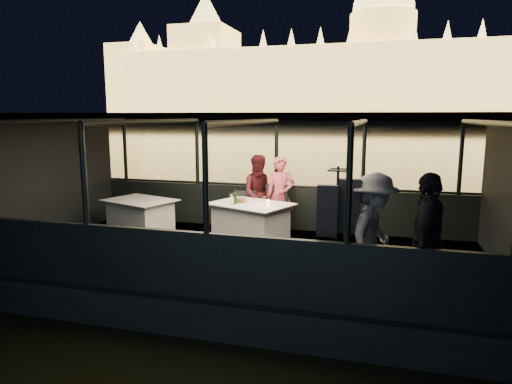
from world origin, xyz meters
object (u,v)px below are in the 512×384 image
(dining_table_central, at_px, (251,223))
(chair_port_right, at_px, (274,214))
(passenger_stripe, at_px, (374,234))
(dining_table_aft, at_px, (141,216))
(wine_bottle, at_px, (235,196))
(person_man_maroon, at_px, (260,196))
(coat_stand, at_px, (336,230))
(person_woman_coral, at_px, (280,198))
(passenger_dark, at_px, (427,243))
(chair_port_left, at_px, (244,213))

(dining_table_central, distance_m, chair_port_right, 0.69)
(dining_table_central, relative_size, passenger_stripe, 0.87)
(chair_port_right, height_order, passenger_stripe, passenger_stripe)
(dining_table_aft, bearing_deg, wine_bottle, -4.40)
(passenger_stripe, bearing_deg, person_man_maroon, 54.72)
(coat_stand, distance_m, person_man_maroon, 3.59)
(person_woman_coral, bearing_deg, passenger_stripe, -69.43)
(chair_port_right, height_order, person_woman_coral, person_woman_coral)
(person_man_maroon, height_order, wine_bottle, person_man_maroon)
(dining_table_central, xyz_separation_m, person_man_maroon, (-0.06, 0.90, 0.36))
(person_man_maroon, distance_m, passenger_stripe, 3.77)
(person_woman_coral, relative_size, passenger_stripe, 0.95)
(person_woman_coral, xyz_separation_m, wine_bottle, (-0.65, -0.97, 0.17))
(person_woman_coral, relative_size, wine_bottle, 5.91)
(coat_stand, relative_size, passenger_stripe, 1.05)
(dining_table_central, relative_size, coat_stand, 0.83)
(person_man_maroon, height_order, passenger_dark, passenger_dark)
(chair_port_left, xyz_separation_m, person_man_maroon, (0.24, 0.36, 0.30))
(coat_stand, bearing_deg, chair_port_right, 118.38)
(dining_table_aft, height_order, passenger_stripe, passenger_stripe)
(dining_table_central, relative_size, person_man_maroon, 0.90)
(dining_table_central, bearing_deg, passenger_dark, -37.77)
(chair_port_left, relative_size, wine_bottle, 3.23)
(dining_table_aft, distance_m, person_woman_coral, 2.89)
(dining_table_central, height_order, chair_port_left, chair_port_left)
(dining_table_aft, bearing_deg, coat_stand, -27.61)
(coat_stand, relative_size, wine_bottle, 6.53)
(dining_table_central, height_order, passenger_stripe, passenger_stripe)
(person_man_maroon, relative_size, wine_bottle, 5.98)
(dining_table_aft, bearing_deg, person_woman_coral, 16.50)
(person_woman_coral, distance_m, wine_bottle, 1.18)
(passenger_stripe, bearing_deg, wine_bottle, 69.34)
(dining_table_central, height_order, dining_table_aft, dining_table_central)
(chair_port_left, bearing_deg, passenger_dark, -60.68)
(dining_table_central, relative_size, chair_port_left, 1.67)
(chair_port_right, bearing_deg, chair_port_left, -167.59)
(chair_port_left, xyz_separation_m, chair_port_right, (0.61, 0.07, 0.00))
(passenger_stripe, bearing_deg, chair_port_left, 61.12)
(chair_port_left, bearing_deg, passenger_stripe, -64.48)
(chair_port_left, distance_m, coat_stand, 3.46)
(passenger_dark, bearing_deg, dining_table_central, -114.28)
(chair_port_left, distance_m, wine_bottle, 0.82)
(dining_table_aft, bearing_deg, chair_port_left, 14.10)
(chair_port_left, bearing_deg, chair_port_right, -13.01)
(person_woman_coral, bearing_deg, person_man_maroon, 159.29)
(person_man_maroon, bearing_deg, chair_port_right, -56.63)
(dining_table_aft, distance_m, person_man_maroon, 2.49)
(chair_port_left, relative_size, chair_port_right, 0.87)
(coat_stand, distance_m, wine_bottle, 2.90)
(dining_table_central, bearing_deg, coat_stand, -49.92)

